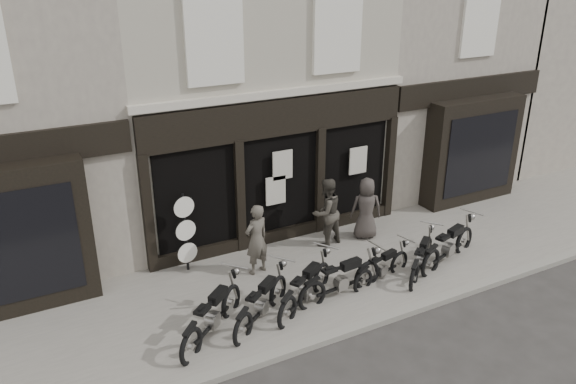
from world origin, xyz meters
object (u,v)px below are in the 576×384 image
motorcycle_4 (382,269)px  man_left (257,239)px  motorcycle_1 (262,306)px  motorcycle_5 (421,260)px  man_centre (326,212)px  motorcycle_2 (306,291)px  motorcycle_6 (449,248)px  motorcycle_0 (213,318)px  man_right (366,208)px  motorcycle_3 (341,282)px  advert_sign_post (186,236)px

motorcycle_4 → man_left: 3.01m
motorcycle_1 → motorcycle_5: bearing=-37.1°
motorcycle_5 → man_centre: size_ratio=1.00×
motorcycle_2 → motorcycle_6: (4.04, 0.00, 0.02)m
motorcycle_0 → motorcycle_6: (6.18, 0.04, 0.00)m
motorcycle_0 → motorcycle_6: 6.18m
man_centre → man_right: bearing=161.3°
motorcycle_0 → motorcycle_2: 2.14m
man_left → motorcycle_4: bearing=131.9°
motorcycle_0 → motorcycle_2: size_ratio=0.96×
motorcycle_3 → motorcycle_6: (3.17, 0.07, 0.02)m
motorcycle_3 → man_right: 3.00m
motorcycle_1 → motorcycle_5: 4.18m
motorcycle_0 → motorcycle_6: size_ratio=0.85×
motorcycle_3 → motorcycle_4: (1.22, 0.13, -0.07)m
motorcycle_0 → motorcycle_1: (1.07, -0.01, -0.02)m
man_right → advert_sign_post: size_ratio=0.80×
man_centre → man_right: man_centre is taller
motorcycle_1 → motorcycle_4: 3.16m
advert_sign_post → motorcycle_0: bearing=-106.0°
motorcycle_6 → man_left: man_left is taller
motorcycle_3 → motorcycle_6: motorcycle_6 is taller
motorcycle_2 → man_left: 1.82m
motorcycle_2 → man_left: man_left is taller
motorcycle_5 → motorcycle_6: motorcycle_6 is taller
motorcycle_4 → motorcycle_1: bearing=168.7°
motorcycle_1 → advert_sign_post: (-0.73, 2.61, 0.60)m
motorcycle_3 → motorcycle_5: (2.24, -0.03, -0.03)m
motorcycle_1 → man_centre: bearing=1.0°
motorcycle_5 → motorcycle_1: bearing=142.1°
motorcycle_2 → advert_sign_post: size_ratio=0.96×
man_left → man_centre: (2.20, 0.48, 0.04)m
motorcycle_0 → motorcycle_3: bearing=-40.6°
motorcycle_0 → man_right: (5.10, 2.06, 0.51)m
motorcycle_1 → man_right: bearing=-9.3°
man_left → motorcycle_0: bearing=29.8°
motorcycle_5 → man_right: man_right is taller
motorcycle_6 → advert_sign_post: advert_sign_post is taller
motorcycle_2 → motorcycle_1: bearing=150.1°
motorcycle_3 → man_left: size_ratio=1.31×
man_centre → motorcycle_6: bearing=124.4°
advert_sign_post → motorcycle_6: bearing=-32.1°
motorcycle_5 → man_centre: bearing=82.2°
man_left → advert_sign_post: bearing=-45.9°
motorcycle_2 → advert_sign_post: 3.18m
motorcycle_6 → man_right: size_ratio=1.37×
motorcycle_0 → motorcycle_1: 1.07m
man_right → motorcycle_6: bearing=142.3°
motorcycle_2 → man_left: size_ratio=1.16×
man_left → motorcycle_6: bearing=144.4°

